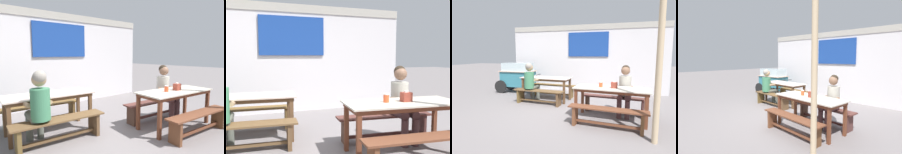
% 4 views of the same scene
% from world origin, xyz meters
% --- Properties ---
extents(ground_plane, '(40.00, 40.00, 0.00)m').
position_xyz_m(ground_plane, '(0.00, 0.00, 0.00)').
color(ground_plane, slate).
extents(backdrop_wall, '(6.09, 0.23, 2.61)m').
position_xyz_m(backdrop_wall, '(0.00, 2.71, 1.37)').
color(backdrop_wall, silver).
rests_on(backdrop_wall, ground_plane).
extents(dining_table_far, '(1.61, 0.76, 0.74)m').
position_xyz_m(dining_table_far, '(-0.92, 0.91, 0.66)').
color(dining_table_far, beige).
rests_on(dining_table_far, ground_plane).
extents(dining_table_near, '(1.68, 0.81, 0.74)m').
position_xyz_m(dining_table_near, '(1.15, -0.39, 0.66)').
color(dining_table_near, beige).
rests_on(dining_table_near, ground_plane).
extents(bench_far_back, '(1.61, 0.41, 0.42)m').
position_xyz_m(bench_far_back, '(-0.88, 1.45, 0.29)').
color(bench_far_back, brown).
rests_on(bench_far_back, ground_plane).
extents(bench_far_front, '(1.54, 0.42, 0.42)m').
position_xyz_m(bench_far_front, '(-0.95, 0.37, 0.28)').
color(bench_far_front, brown).
rests_on(bench_far_front, ground_plane).
extents(bench_near_back, '(1.61, 0.43, 0.42)m').
position_xyz_m(bench_near_back, '(1.21, 0.15, 0.29)').
color(bench_near_back, '#552E28').
rests_on(bench_near_back, ground_plane).
extents(bench_near_front, '(1.57, 0.42, 0.42)m').
position_xyz_m(bench_near_front, '(1.10, -0.92, 0.28)').
color(bench_near_front, brown).
rests_on(bench_near_front, ground_plane).
extents(food_cart, '(1.63, 0.75, 1.14)m').
position_xyz_m(food_cart, '(-2.46, 1.76, 0.66)').
color(food_cart, teal).
rests_on(food_cart, ground_plane).
extents(person_right_near_table, '(0.42, 0.55, 1.22)m').
position_xyz_m(person_right_near_table, '(1.45, 0.05, 0.68)').
color(person_right_near_table, '#4E3132').
rests_on(person_right_near_table, ground_plane).
extents(person_left_back_turned, '(0.41, 0.58, 1.22)m').
position_xyz_m(person_left_back_turned, '(-1.25, 0.48, 0.69)').
color(person_left_back_turned, '#60665A').
rests_on(person_left_back_turned, ground_plane).
extents(tissue_box, '(0.14, 0.10, 0.15)m').
position_xyz_m(tissue_box, '(1.22, -0.39, 0.81)').
color(tissue_box, brown).
rests_on(tissue_box, dining_table_near).
extents(condiment_jar, '(0.08, 0.08, 0.12)m').
position_xyz_m(condiment_jar, '(0.92, -0.34, 0.80)').
color(condiment_jar, '#E45229').
rests_on(condiment_jar, dining_table_near).
extents(wooden_support_post, '(0.10, 0.10, 2.51)m').
position_xyz_m(wooden_support_post, '(1.92, -1.30, 1.26)').
color(wooden_support_post, tan).
rests_on(wooden_support_post, ground_plane).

